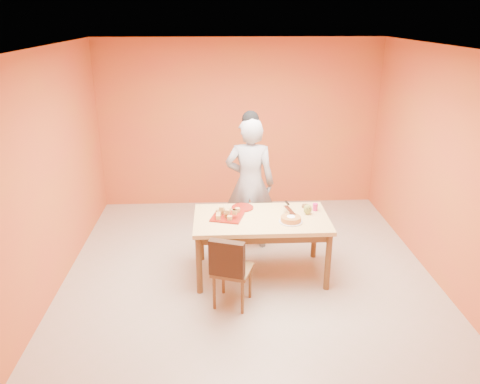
{
  "coord_description": "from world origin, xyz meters",
  "views": [
    {
      "loc": [
        -0.36,
        -4.92,
        3.04
      ],
      "look_at": [
        -0.1,
        0.3,
        1.03
      ],
      "focal_mm": 35.0,
      "sensor_mm": 36.0,
      "label": 1
    }
  ],
  "objects_px": {
    "dining_chair": "(232,269)",
    "sponge_cake": "(291,219)",
    "egg_ornament": "(308,209)",
    "checker_tin": "(306,206)",
    "person": "(250,184)",
    "dining_table": "(261,225)",
    "pastry_platter": "(228,217)",
    "red_dinner_plate": "(242,208)",
    "magenta_glass": "(315,207)"
  },
  "relations": [
    {
      "from": "dining_chair",
      "to": "sponge_cake",
      "type": "xyz_separation_m",
      "value": [
        0.7,
        0.5,
        0.35
      ]
    },
    {
      "from": "dining_chair",
      "to": "red_dinner_plate",
      "type": "relative_size",
      "value": 3.14
    },
    {
      "from": "dining_table",
      "to": "person",
      "type": "relative_size",
      "value": 0.89
    },
    {
      "from": "person",
      "to": "magenta_glass",
      "type": "xyz_separation_m",
      "value": [
        0.76,
        -0.62,
        -0.1
      ]
    },
    {
      "from": "pastry_platter",
      "to": "dining_table",
      "type": "bearing_deg",
      "value": -3.14
    },
    {
      "from": "egg_ornament",
      "to": "magenta_glass",
      "type": "height_order",
      "value": "egg_ornament"
    },
    {
      "from": "pastry_platter",
      "to": "checker_tin",
      "type": "xyz_separation_m",
      "value": [
        0.99,
        0.26,
        0.0
      ]
    },
    {
      "from": "dining_table",
      "to": "checker_tin",
      "type": "xyz_separation_m",
      "value": [
        0.58,
        0.28,
        0.11
      ]
    },
    {
      "from": "egg_ornament",
      "to": "magenta_glass",
      "type": "bearing_deg",
      "value": 23.68
    },
    {
      "from": "person",
      "to": "red_dinner_plate",
      "type": "bearing_deg",
      "value": 83.38
    },
    {
      "from": "person",
      "to": "pastry_platter",
      "type": "height_order",
      "value": "person"
    },
    {
      "from": "pastry_platter",
      "to": "checker_tin",
      "type": "relative_size",
      "value": 3.61
    },
    {
      "from": "dining_chair",
      "to": "dining_table",
      "type": "bearing_deg",
      "value": 79.02
    },
    {
      "from": "magenta_glass",
      "to": "sponge_cake",
      "type": "bearing_deg",
      "value": -137.16
    },
    {
      "from": "dining_chair",
      "to": "red_dinner_plate",
      "type": "xyz_separation_m",
      "value": [
        0.16,
        0.93,
        0.32
      ]
    },
    {
      "from": "egg_ornament",
      "to": "checker_tin",
      "type": "height_order",
      "value": "egg_ornament"
    },
    {
      "from": "dining_table",
      "to": "magenta_glass",
      "type": "relative_size",
      "value": 17.81
    },
    {
      "from": "sponge_cake",
      "to": "magenta_glass",
      "type": "height_order",
      "value": "magenta_glass"
    },
    {
      "from": "egg_ornament",
      "to": "magenta_glass",
      "type": "relative_size",
      "value": 1.39
    },
    {
      "from": "dining_table",
      "to": "dining_chair",
      "type": "xyz_separation_m",
      "value": [
        -0.37,
        -0.64,
        -0.22
      ]
    },
    {
      "from": "dining_table",
      "to": "sponge_cake",
      "type": "height_order",
      "value": "sponge_cake"
    },
    {
      "from": "dining_table",
      "to": "pastry_platter",
      "type": "xyz_separation_m",
      "value": [
        -0.4,
        0.02,
        0.1
      ]
    },
    {
      "from": "dining_table",
      "to": "magenta_glass",
      "type": "height_order",
      "value": "magenta_glass"
    },
    {
      "from": "magenta_glass",
      "to": "checker_tin",
      "type": "bearing_deg",
      "value": 133.16
    },
    {
      "from": "person",
      "to": "dining_table",
      "type": "bearing_deg",
      "value": 103.41
    },
    {
      "from": "dining_table",
      "to": "checker_tin",
      "type": "bearing_deg",
      "value": 25.96
    },
    {
      "from": "person",
      "to": "sponge_cake",
      "type": "bearing_deg",
      "value": 121.16
    },
    {
      "from": "checker_tin",
      "to": "magenta_glass",
      "type": "bearing_deg",
      "value": -46.84
    },
    {
      "from": "person",
      "to": "sponge_cake",
      "type": "height_order",
      "value": "person"
    },
    {
      "from": "pastry_platter",
      "to": "magenta_glass",
      "type": "distance_m",
      "value": 1.09
    },
    {
      "from": "red_dinner_plate",
      "to": "checker_tin",
      "type": "distance_m",
      "value": 0.79
    },
    {
      "from": "sponge_cake",
      "to": "egg_ornament",
      "type": "distance_m",
      "value": 0.32
    },
    {
      "from": "dining_chair",
      "to": "sponge_cake",
      "type": "height_order",
      "value": "dining_chair"
    },
    {
      "from": "dining_table",
      "to": "red_dinner_plate",
      "type": "relative_size",
      "value": 5.85
    },
    {
      "from": "dining_chair",
      "to": "pastry_platter",
      "type": "bearing_deg",
      "value": 111.9
    },
    {
      "from": "person",
      "to": "red_dinner_plate",
      "type": "height_order",
      "value": "person"
    },
    {
      "from": "pastry_platter",
      "to": "egg_ornament",
      "type": "height_order",
      "value": "egg_ornament"
    },
    {
      "from": "red_dinner_plate",
      "to": "magenta_glass",
      "type": "bearing_deg",
      "value": -7.37
    },
    {
      "from": "red_dinner_plate",
      "to": "checker_tin",
      "type": "bearing_deg",
      "value": -0.8
    },
    {
      "from": "dining_table",
      "to": "sponge_cake",
      "type": "distance_m",
      "value": 0.38
    },
    {
      "from": "dining_chair",
      "to": "egg_ornament",
      "type": "bearing_deg",
      "value": 56.22
    },
    {
      "from": "dining_chair",
      "to": "person",
      "type": "relative_size",
      "value": 0.48
    },
    {
      "from": "dining_chair",
      "to": "checker_tin",
      "type": "xyz_separation_m",
      "value": [
        0.95,
        0.92,
        0.33
      ]
    },
    {
      "from": "pastry_platter",
      "to": "sponge_cake",
      "type": "bearing_deg",
      "value": -12.82
    },
    {
      "from": "egg_ornament",
      "to": "checker_tin",
      "type": "xyz_separation_m",
      "value": [
        0.02,
        0.21,
        -0.05
      ]
    },
    {
      "from": "pastry_platter",
      "to": "egg_ornament",
      "type": "bearing_deg",
      "value": 2.91
    },
    {
      "from": "person",
      "to": "pastry_platter",
      "type": "xyz_separation_m",
      "value": [
        -0.32,
        -0.78,
        -0.13
      ]
    },
    {
      "from": "red_dinner_plate",
      "to": "person",
      "type": "bearing_deg",
      "value": 75.81
    },
    {
      "from": "red_dinner_plate",
      "to": "magenta_glass",
      "type": "distance_m",
      "value": 0.9
    },
    {
      "from": "sponge_cake",
      "to": "checker_tin",
      "type": "xyz_separation_m",
      "value": [
        0.25,
        0.43,
        -0.02
      ]
    }
  ]
}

